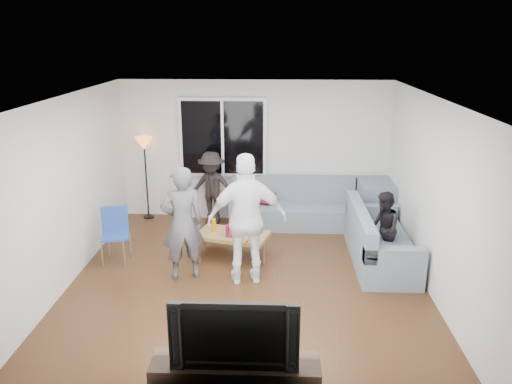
{
  "coord_description": "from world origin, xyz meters",
  "views": [
    {
      "loc": [
        0.39,
        -6.61,
        3.39
      ],
      "look_at": [
        0.1,
        0.6,
        1.15
      ],
      "focal_mm": 35.85,
      "sensor_mm": 36.0,
      "label": 1
    }
  ],
  "objects_px": {
    "tv_console": "(236,381)",
    "spectator_back": "(212,188)",
    "coffee_table": "(233,245)",
    "side_chair": "(115,236)",
    "floor_lamp": "(146,178)",
    "player_left": "(182,223)",
    "spectator_right": "(383,229)",
    "sofa_right_section": "(381,236)",
    "sofa_back_section": "(293,203)",
    "player_right": "(247,220)",
    "television": "(235,330)"
  },
  "relations": [
    {
      "from": "tv_console",
      "to": "television",
      "type": "xyz_separation_m",
      "value": [
        0.0,
        0.0,
        0.56
      ]
    },
    {
      "from": "coffee_table",
      "to": "player_right",
      "type": "height_order",
      "value": "player_right"
    },
    {
      "from": "sofa_back_section",
      "to": "player_right",
      "type": "bearing_deg",
      "value": -107.48
    },
    {
      "from": "player_left",
      "to": "spectator_back",
      "type": "bearing_deg",
      "value": -111.98
    },
    {
      "from": "sofa_right_section",
      "to": "tv_console",
      "type": "bearing_deg",
      "value": 148.36
    },
    {
      "from": "sofa_right_section",
      "to": "spectator_right",
      "type": "height_order",
      "value": "spectator_right"
    },
    {
      "from": "side_chair",
      "to": "television",
      "type": "distance_m",
      "value": 3.7
    },
    {
      "from": "floor_lamp",
      "to": "spectator_right",
      "type": "bearing_deg",
      "value": -25.23
    },
    {
      "from": "player_right",
      "to": "spectator_back",
      "type": "height_order",
      "value": "player_right"
    },
    {
      "from": "side_chair",
      "to": "sofa_back_section",
      "type": "bearing_deg",
      "value": 17.8
    },
    {
      "from": "floor_lamp",
      "to": "spectator_back",
      "type": "height_order",
      "value": "floor_lamp"
    },
    {
      "from": "sofa_right_section",
      "to": "tv_console",
      "type": "distance_m",
      "value": 3.8
    },
    {
      "from": "side_chair",
      "to": "television",
      "type": "height_order",
      "value": "television"
    },
    {
      "from": "floor_lamp",
      "to": "player_left",
      "type": "bearing_deg",
      "value": -65.42
    },
    {
      "from": "sofa_back_section",
      "to": "coffee_table",
      "type": "bearing_deg",
      "value": -124.23
    },
    {
      "from": "spectator_back",
      "to": "tv_console",
      "type": "bearing_deg",
      "value": -67.54
    },
    {
      "from": "spectator_back",
      "to": "coffee_table",
      "type": "bearing_deg",
      "value": -58.35
    },
    {
      "from": "television",
      "to": "spectator_back",
      "type": "bearing_deg",
      "value": 99.58
    },
    {
      "from": "side_chair",
      "to": "sofa_right_section",
      "type": "bearing_deg",
      "value": -11.5
    },
    {
      "from": "sofa_back_section",
      "to": "side_chair",
      "type": "distance_m",
      "value": 3.26
    },
    {
      "from": "floor_lamp",
      "to": "sofa_back_section",
      "type": "bearing_deg",
      "value": -6.08
    },
    {
      "from": "sofa_right_section",
      "to": "side_chair",
      "type": "height_order",
      "value": "side_chair"
    },
    {
      "from": "sofa_back_section",
      "to": "player_left",
      "type": "relative_size",
      "value": 1.38
    },
    {
      "from": "coffee_table",
      "to": "player_left",
      "type": "relative_size",
      "value": 0.66
    },
    {
      "from": "sofa_right_section",
      "to": "floor_lamp",
      "type": "xyz_separation_m",
      "value": [
        -4.07,
        1.83,
        0.36
      ]
    },
    {
      "from": "side_chair",
      "to": "floor_lamp",
      "type": "distance_m",
      "value": 2.05
    },
    {
      "from": "side_chair",
      "to": "player_right",
      "type": "bearing_deg",
      "value": -28.95
    },
    {
      "from": "spectator_back",
      "to": "player_left",
      "type": "bearing_deg",
      "value": -80.72
    },
    {
      "from": "sofa_right_section",
      "to": "side_chair",
      "type": "bearing_deg",
      "value": 92.63
    },
    {
      "from": "sofa_back_section",
      "to": "floor_lamp",
      "type": "height_order",
      "value": "floor_lamp"
    },
    {
      "from": "player_left",
      "to": "player_right",
      "type": "height_order",
      "value": "player_right"
    },
    {
      "from": "side_chair",
      "to": "player_left",
      "type": "relative_size",
      "value": 0.52
    },
    {
      "from": "sofa_back_section",
      "to": "floor_lamp",
      "type": "bearing_deg",
      "value": 173.92
    },
    {
      "from": "player_left",
      "to": "tv_console",
      "type": "xyz_separation_m",
      "value": [
        0.95,
        -2.59,
        -0.61
      ]
    },
    {
      "from": "player_left",
      "to": "tv_console",
      "type": "bearing_deg",
      "value": 91.73
    },
    {
      "from": "sofa_back_section",
      "to": "tv_console",
      "type": "relative_size",
      "value": 1.44
    },
    {
      "from": "player_left",
      "to": "spectator_right",
      "type": "distance_m",
      "value": 3.0
    },
    {
      "from": "sofa_back_section",
      "to": "tv_console",
      "type": "height_order",
      "value": "sofa_back_section"
    },
    {
      "from": "tv_console",
      "to": "spectator_back",
      "type": "bearing_deg",
      "value": 99.58
    },
    {
      "from": "player_left",
      "to": "tv_console",
      "type": "relative_size",
      "value": 1.04
    },
    {
      "from": "spectator_right",
      "to": "tv_console",
      "type": "relative_size",
      "value": 0.72
    },
    {
      "from": "player_right",
      "to": "spectator_right",
      "type": "relative_size",
      "value": 1.63
    },
    {
      "from": "side_chair",
      "to": "spectator_right",
      "type": "height_order",
      "value": "spectator_right"
    },
    {
      "from": "spectator_right",
      "to": "floor_lamp",
      "type": "bearing_deg",
      "value": -113.98
    },
    {
      "from": "sofa_back_section",
      "to": "spectator_right",
      "type": "xyz_separation_m",
      "value": [
        1.3,
        -1.62,
        0.15
      ]
    },
    {
      "from": "sofa_right_section",
      "to": "spectator_back",
      "type": "xyz_separation_m",
      "value": [
        -2.8,
        1.57,
        0.26
      ]
    },
    {
      "from": "player_left",
      "to": "television",
      "type": "xyz_separation_m",
      "value": [
        0.95,
        -2.59,
        -0.05
      ]
    },
    {
      "from": "player_right",
      "to": "player_left",
      "type": "bearing_deg",
      "value": -14.49
    },
    {
      "from": "sofa_back_section",
      "to": "spectator_back",
      "type": "xyz_separation_m",
      "value": [
        -1.5,
        0.03,
        0.26
      ]
    },
    {
      "from": "side_chair",
      "to": "floor_lamp",
      "type": "xyz_separation_m",
      "value": [
        0.0,
        2.02,
        0.35
      ]
    }
  ]
}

